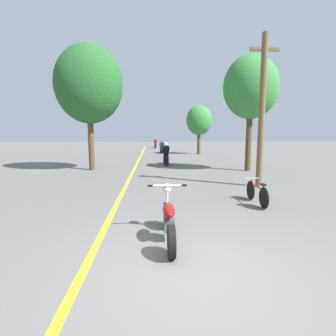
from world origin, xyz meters
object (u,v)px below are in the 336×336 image
at_px(roadside_tree_right_near, 251,88).
at_px(motorcycle_foreground, 169,219).
at_px(roadside_tree_right_far, 199,121).
at_px(roadside_tree_left, 89,85).
at_px(utility_pole, 262,110).
at_px(motorcycle_rider_lead, 166,156).
at_px(motorcycle_rider_far, 156,144).
at_px(bicycle_parked, 257,193).
at_px(motorcycle_rider_mid, 162,148).

distance_m(roadside_tree_right_near, motorcycle_foreground, 11.32).
relative_size(roadside_tree_right_far, roadside_tree_left, 0.70).
bearing_deg(roadside_tree_left, utility_pole, -34.07).
bearing_deg(roadside_tree_right_near, utility_pole, -104.82).
distance_m(motorcycle_rider_lead, motorcycle_rider_far, 19.80).
height_order(motorcycle_foreground, bicycle_parked, motorcycle_foreground).
relative_size(utility_pole, motorcycle_rider_mid, 2.90).
relative_size(motorcycle_rider_lead, motorcycle_rider_mid, 1.07).
xyz_separation_m(motorcycle_foreground, motorcycle_rider_lead, (0.60, 12.40, 0.12)).
bearing_deg(utility_pole, roadside_tree_left, 145.93).
relative_size(utility_pole, roadside_tree_right_far, 1.20).
distance_m(roadside_tree_right_near, roadside_tree_left, 8.83).
bearing_deg(motorcycle_rider_mid, roadside_tree_right_near, -71.73).
xyz_separation_m(roadside_tree_right_near, roadside_tree_left, (-8.78, 0.86, 0.22)).
relative_size(roadside_tree_left, bicycle_parked, 4.32).
xyz_separation_m(roadside_tree_left, motorcycle_rider_lead, (4.36, 2.26, -4.19)).
height_order(utility_pole, motorcycle_rider_lead, utility_pole).
bearing_deg(motorcycle_foreground, motorcycle_rider_mid, 88.28).
xyz_separation_m(roadside_tree_right_near, motorcycle_foreground, (-5.02, -9.29, -4.08)).
relative_size(motorcycle_rider_lead, bicycle_parked, 1.33).
bearing_deg(motorcycle_foreground, roadside_tree_right_near, 61.64).
height_order(motorcycle_foreground, motorcycle_rider_far, motorcycle_rider_far).
relative_size(utility_pole, roadside_tree_left, 0.84).
xyz_separation_m(roadside_tree_left, motorcycle_rider_far, (3.92, 22.05, -4.23)).
height_order(motorcycle_foreground, motorcycle_rider_lead, motorcycle_rider_lead).
bearing_deg(bicycle_parked, motorcycle_foreground, -138.43).
distance_m(roadside_tree_right_near, motorcycle_rider_mid, 14.42).
xyz_separation_m(roadside_tree_right_far, motorcycle_rider_mid, (-3.65, 1.47, -2.81)).
relative_size(utility_pole, motorcycle_rider_far, 2.73).
relative_size(utility_pole, roadside_tree_right_near, 0.92).
height_order(roadside_tree_right_near, motorcycle_rider_far, roadside_tree_right_near).
bearing_deg(roadside_tree_right_near, roadside_tree_left, 174.43).
height_order(roadside_tree_right_far, roadside_tree_left, roadside_tree_left).
relative_size(roadside_tree_right_far, motorcycle_rider_far, 2.27).
height_order(roadside_tree_right_near, motorcycle_foreground, roadside_tree_right_near).
bearing_deg(motorcycle_rider_far, roadside_tree_right_far, -69.61).
height_order(roadside_tree_left, motorcycle_foreground, roadside_tree_left).
relative_size(roadside_tree_right_near, motorcycle_rider_mid, 3.15).
bearing_deg(roadside_tree_right_near, motorcycle_foreground, -118.36).
height_order(roadside_tree_left, bicycle_parked, roadside_tree_left).
relative_size(roadside_tree_right_far, motorcycle_rider_mid, 2.41).
bearing_deg(roadside_tree_left, motorcycle_foreground, -69.65).
bearing_deg(motorcycle_rider_mid, motorcycle_rider_far, 93.06).
relative_size(roadside_tree_left, motorcycle_rider_lead, 3.24).
relative_size(utility_pole, motorcycle_rider_lead, 2.71).
bearing_deg(bicycle_parked, motorcycle_rider_mid, 96.03).
bearing_deg(roadside_tree_right_near, motorcycle_rider_mid, 108.27).
bearing_deg(motorcycle_foreground, utility_pole, 52.11).
bearing_deg(utility_pole, motorcycle_rider_far, 97.79).
distance_m(roadside_tree_right_far, motorcycle_foreground, 21.61).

